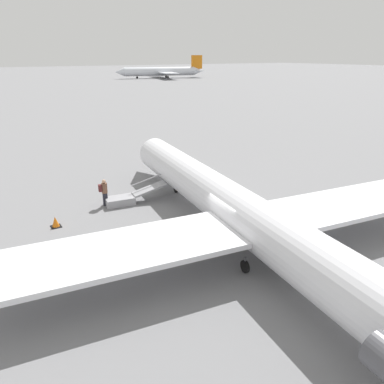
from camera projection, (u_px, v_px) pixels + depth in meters
ground_plane at (236, 243)px, 19.17m from camera, size 600.00×600.00×0.00m
airplane_main at (247, 217)px, 17.78m from camera, size 30.90×23.84×6.12m
airplane_taxiing_distant at (162, 71)px, 148.41m from camera, size 27.59×36.01×8.61m
boarding_stairs at (126, 198)px, 24.09m from camera, size 1.51×4.11×1.58m
passenger at (104, 191)px, 23.58m from camera, size 0.37×0.56×1.74m
traffic_cone_near_stairs at (55, 222)px, 20.88m from camera, size 0.55×0.55×0.61m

